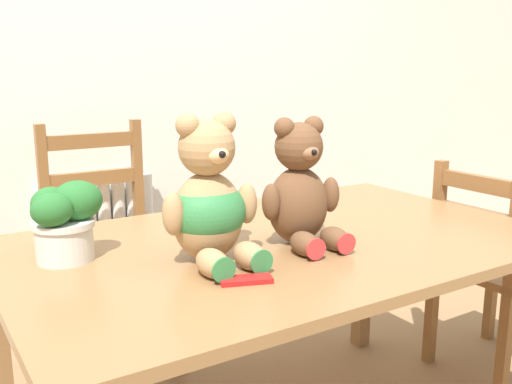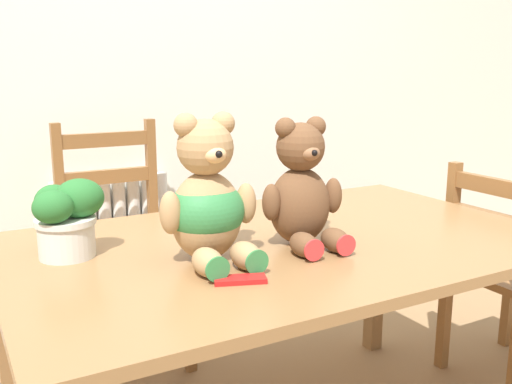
{
  "view_description": "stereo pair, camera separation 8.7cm",
  "coord_description": "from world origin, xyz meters",
  "px_view_note": "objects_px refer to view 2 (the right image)",
  "views": [
    {
      "loc": [
        -0.94,
        -0.83,
        1.23
      ],
      "look_at": [
        -0.13,
        0.45,
        0.9
      ],
      "focal_mm": 40.0,
      "sensor_mm": 36.0,
      "label": 1
    },
    {
      "loc": [
        -0.86,
        -0.88,
        1.23
      ],
      "look_at": [
        -0.13,
        0.45,
        0.9
      ],
      "focal_mm": 40.0,
      "sensor_mm": 36.0,
      "label": 2
    }
  ],
  "objects_px": {
    "potted_plant": "(67,217)",
    "wooden_chair_behind": "(120,248)",
    "wooden_chair_side": "(509,273)",
    "teddy_bear_right": "(302,191)",
    "chocolate_bar": "(240,280)",
    "teddy_bear_left": "(208,203)"
  },
  "relations": [
    {
      "from": "potted_plant",
      "to": "wooden_chair_behind",
      "type": "bearing_deg",
      "value": 65.84
    },
    {
      "from": "wooden_chair_behind",
      "to": "wooden_chair_side",
      "type": "bearing_deg",
      "value": 144.54
    },
    {
      "from": "wooden_chair_behind",
      "to": "potted_plant",
      "type": "height_order",
      "value": "wooden_chair_behind"
    },
    {
      "from": "wooden_chair_behind",
      "to": "potted_plant",
      "type": "distance_m",
      "value": 0.91
    },
    {
      "from": "wooden_chair_behind",
      "to": "teddy_bear_right",
      "type": "height_order",
      "value": "teddy_bear_right"
    },
    {
      "from": "wooden_chair_side",
      "to": "chocolate_bar",
      "type": "bearing_deg",
      "value": -79.62
    },
    {
      "from": "teddy_bear_left",
      "to": "teddy_bear_right",
      "type": "xyz_separation_m",
      "value": [
        0.29,
        -0.0,
        0.0
      ]
    },
    {
      "from": "wooden_chair_behind",
      "to": "potted_plant",
      "type": "xyz_separation_m",
      "value": [
        -0.34,
        -0.77,
        0.35
      ]
    },
    {
      "from": "chocolate_bar",
      "to": "teddy_bear_left",
      "type": "bearing_deg",
      "value": 89.07
    },
    {
      "from": "wooden_chair_side",
      "to": "chocolate_bar",
      "type": "xyz_separation_m",
      "value": [
        -1.32,
        -0.24,
        0.3
      ]
    },
    {
      "from": "teddy_bear_left",
      "to": "wooden_chair_behind",
      "type": "bearing_deg",
      "value": -91.47
    },
    {
      "from": "teddy_bear_right",
      "to": "teddy_bear_left",
      "type": "bearing_deg",
      "value": 3.23
    },
    {
      "from": "teddy_bear_right",
      "to": "potted_plant",
      "type": "xyz_separation_m",
      "value": [
        -0.61,
        0.21,
        -0.05
      ]
    },
    {
      "from": "wooden_chair_side",
      "to": "teddy_bear_right",
      "type": "relative_size",
      "value": 2.4
    },
    {
      "from": "wooden_chair_behind",
      "to": "potted_plant",
      "type": "relative_size",
      "value": 4.83
    },
    {
      "from": "wooden_chair_side",
      "to": "teddy_bear_left",
      "type": "relative_size",
      "value": 2.25
    },
    {
      "from": "wooden_chair_side",
      "to": "potted_plant",
      "type": "xyz_separation_m",
      "value": [
        -1.63,
        0.15,
        0.4
      ]
    },
    {
      "from": "wooden_chair_behind",
      "to": "teddy_bear_right",
      "type": "xyz_separation_m",
      "value": [
        0.26,
        -0.97,
        0.4
      ]
    },
    {
      "from": "wooden_chair_behind",
      "to": "teddy_bear_left",
      "type": "relative_size",
      "value": 2.62
    },
    {
      "from": "wooden_chair_side",
      "to": "teddy_bear_left",
      "type": "height_order",
      "value": "teddy_bear_left"
    },
    {
      "from": "wooden_chair_behind",
      "to": "wooden_chair_side",
      "type": "distance_m",
      "value": 1.58
    },
    {
      "from": "chocolate_bar",
      "to": "teddy_bear_right",
      "type": "bearing_deg",
      "value": 31.93
    }
  ]
}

